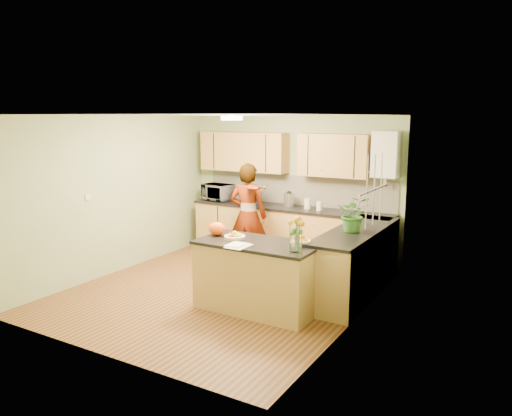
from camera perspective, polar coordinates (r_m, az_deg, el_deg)
The scene contains 28 objects.
floor at distance 7.30m, azimuth -3.93°, elevation -9.47°, with size 4.50×4.50×0.00m, color #512B17.
ceiling at distance 6.87m, azimuth -4.19°, elevation 10.56°, with size 4.00×4.50×0.02m, color white.
wall_back at distance 8.90m, azimuth 4.15°, elevation 2.44°, with size 4.00×0.02×2.50m, color #8BA475.
wall_front at distance 5.31m, azimuth -17.90°, elevation -3.47°, with size 4.00×0.02×2.50m, color #8BA475.
wall_left at distance 8.26m, azimuth -15.60°, elevation 1.46°, with size 0.02×4.50×2.50m, color #8BA475.
wall_right at distance 6.09m, azimuth 11.68°, elevation -1.44°, with size 0.02×4.50×2.50m, color #8BA475.
back_counter at distance 8.73m, azimuth 3.80°, elevation -2.91°, with size 3.64×0.62×0.94m.
right_counter at distance 7.15m, azimuth 11.38°, elevation -6.10°, with size 0.62×2.24×0.94m.
splashback at distance 8.85m, azimuth 4.69°, elevation 2.06°, with size 3.60×0.02×0.52m, color #EEE8CE.
upper_cabinets at distance 8.76m, azimuth 2.67°, elevation 6.28°, with size 3.20×0.34×0.70m.
boiler at distance 8.07m, azimuth 14.64°, elevation 5.94°, with size 0.40×0.30×0.86m.
window_right at distance 6.61m, azimuth 13.40°, elevation 2.05°, with size 0.01×1.30×1.05m.
light_switch at distance 7.84m, azimuth -18.67°, elevation 1.21°, with size 0.02×0.09×0.09m, color white.
ceiling_lamp at distance 7.11m, azimuth -2.80°, elevation 10.26°, with size 0.30×0.30×0.07m.
peninsula_island at distance 6.50m, azimuth 0.21°, elevation -7.76°, with size 1.57×0.81×0.90m.
fruit_dish at distance 6.54m, azimuth -2.45°, elevation -3.19°, with size 0.28×0.28×0.10m.
orange_bowl at distance 6.24m, azimuth 5.29°, elevation -3.77°, with size 0.21×0.21×0.12m.
flower_vase at distance 5.87m, azimuth 4.40°, elevation -1.89°, with size 0.27×0.27×0.50m.
orange_bag at distance 6.74m, azimuth -4.49°, elevation -2.37°, with size 0.24×0.20×0.18m, color #F95914.
papers at distance 6.17m, azimuth -2.00°, elevation -4.34°, with size 0.24×0.33×0.01m, color white.
violinist at distance 8.21m, azimuth -0.91°, elevation -0.90°, with size 0.63×0.42×1.74m, color #DA9C85.
violin at distance 7.83m, azimuth -0.51°, elevation 2.43°, with size 0.64×0.26×0.13m, color #550F05, non-canonical shape.
microwave at distance 9.34m, azimuth -4.40°, elevation 1.82°, with size 0.54×0.37×0.30m, color white.
blue_box at distance 8.99m, azimuth -0.40°, elevation 1.26°, with size 0.28×0.20×0.22m, color navy.
kettle at distance 8.63m, azimuth 3.79°, elevation 1.00°, with size 0.17×0.17×0.32m.
jar_cream at distance 8.48m, azimuth 5.93°, elevation 0.49°, with size 0.11×0.11×0.17m, color beige.
jar_white at distance 8.34m, azimuth 7.26°, elevation 0.23°, with size 0.10×0.10×0.15m, color white.
potted_plant at distance 6.83m, azimuth 11.13°, elevation -0.67°, with size 0.45×0.39×0.50m, color #316A23.
Camera 1 is at (3.88, -5.66, 2.48)m, focal length 35.00 mm.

